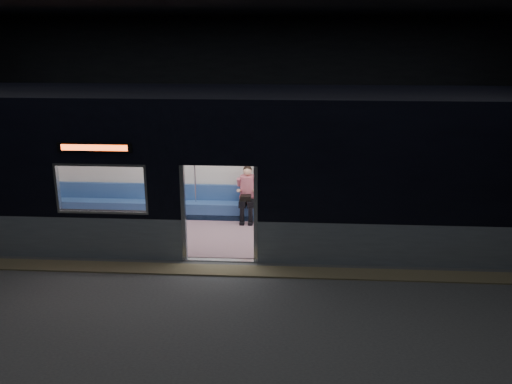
# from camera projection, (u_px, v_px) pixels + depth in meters

# --- Properties ---
(station_floor) EXTENTS (24.00, 14.00, 0.01)m
(station_floor) POSITION_uv_depth(u_px,v_px,m) (213.00, 284.00, 10.28)
(station_floor) COLOR #47494C
(station_floor) RESTS_ON ground
(station_envelope) EXTENTS (24.00, 14.00, 5.00)m
(station_envelope) POSITION_uv_depth(u_px,v_px,m) (208.00, 88.00, 9.22)
(station_envelope) COLOR black
(station_envelope) RESTS_ON station_floor
(tactile_strip) EXTENTS (22.80, 0.50, 0.03)m
(tactile_strip) POSITION_uv_depth(u_px,v_px,m) (217.00, 270.00, 10.80)
(tactile_strip) COLOR #8C7F59
(tactile_strip) RESTS_ON station_floor
(metro_car) EXTENTS (18.00, 3.04, 3.35)m
(metro_car) POSITION_uv_depth(u_px,v_px,m) (227.00, 158.00, 12.18)
(metro_car) COLOR #8B97A6
(metro_car) RESTS_ON station_floor
(passenger) EXTENTS (0.40, 0.69, 1.37)m
(passenger) POSITION_uv_depth(u_px,v_px,m) (247.00, 190.00, 13.41)
(passenger) COLOR black
(passenger) RESTS_ON metro_car
(handbag) EXTENTS (0.31, 0.29, 0.13)m
(handbag) POSITION_uv_depth(u_px,v_px,m) (246.00, 198.00, 13.24)
(handbag) COLOR black
(handbag) RESTS_ON passenger
(transit_map) EXTENTS (0.99, 0.03, 0.64)m
(transit_map) POSITION_uv_depth(u_px,v_px,m) (290.00, 162.00, 13.45)
(transit_map) COLOR white
(transit_map) RESTS_ON metro_car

